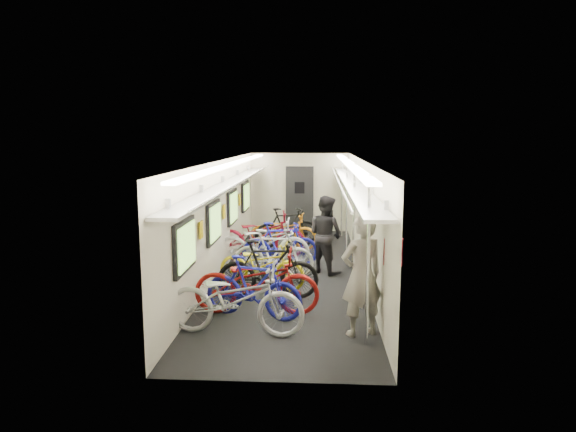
# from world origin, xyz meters

# --- Properties ---
(train_car_shell) EXTENTS (10.00, 10.00, 10.00)m
(train_car_shell) POSITION_xyz_m (-0.36, 0.71, 1.66)
(train_car_shell) COLOR black
(train_car_shell) RESTS_ON ground
(bicycle_0) EXTENTS (2.12, 0.92, 1.08)m
(bicycle_0) POSITION_xyz_m (-0.64, -3.54, 0.54)
(bicycle_0) COLOR #A5A4A9
(bicycle_0) RESTS_ON ground
(bicycle_1) EXTENTS (1.75, 0.96, 1.01)m
(bicycle_1) POSITION_xyz_m (-0.47, -2.82, 0.51)
(bicycle_1) COLOR navy
(bicycle_1) RESTS_ON ground
(bicycle_2) EXTENTS (2.05, 0.72, 1.08)m
(bicycle_2) POSITION_xyz_m (-0.43, -2.64, 0.54)
(bicycle_2) COLOR maroon
(bicycle_2) RESTS_ON ground
(bicycle_3) EXTENTS (1.85, 0.64, 1.09)m
(bicycle_3) POSITION_xyz_m (-0.32, -1.85, 0.55)
(bicycle_3) COLOR black
(bicycle_3) RESTS_ON ground
(bicycle_4) EXTENTS (1.86, 1.09, 0.92)m
(bicycle_4) POSITION_xyz_m (-0.51, -1.18, 0.46)
(bicycle_4) COLOR gold
(bicycle_4) RESTS_ON ground
(bicycle_5) EXTENTS (1.71, 0.60, 1.01)m
(bicycle_5) POSITION_xyz_m (-0.35, -0.40, 0.50)
(bicycle_5) COLOR #BABABC
(bicycle_5) RESTS_ON ground
(bicycle_6) EXTENTS (2.09, 0.75, 1.09)m
(bicycle_6) POSITION_xyz_m (-0.65, 0.41, 0.55)
(bicycle_6) COLOR silver
(bicycle_6) RESTS_ON ground
(bicycle_7) EXTENTS (1.78, 0.82, 1.03)m
(bicycle_7) POSITION_xyz_m (-0.27, 0.43, 0.52)
(bicycle_7) COLOR #1D1FAE
(bicycle_7) RESTS_ON ground
(bicycle_8) EXTENTS (2.25, 1.04, 1.14)m
(bicycle_8) POSITION_xyz_m (-0.80, 1.20, 0.57)
(bicycle_8) COLOR maroon
(bicycle_8) RESTS_ON ground
(bicycle_9) EXTENTS (1.80, 1.16, 1.05)m
(bicycle_9) POSITION_xyz_m (-0.26, 2.57, 0.53)
(bicycle_9) COLOR black
(bicycle_9) RESTS_ON ground
(bicycle_10) EXTENTS (1.86, 0.90, 0.93)m
(bicycle_10) POSITION_xyz_m (-0.33, 2.34, 0.47)
(bicycle_10) COLOR orange
(bicycle_10) RESTS_ON ground
(passenger_near) EXTENTS (0.78, 0.66, 1.80)m
(passenger_near) POSITION_xyz_m (1.20, -3.44, 0.90)
(passenger_near) COLOR gray
(passenger_near) RESTS_ON ground
(passenger_mid) EXTENTS (1.02, 1.01, 1.66)m
(passenger_mid) POSITION_xyz_m (0.73, 0.04, 0.83)
(passenger_mid) COLOR black
(passenger_mid) RESTS_ON ground
(backpack) EXTENTS (0.29, 0.21, 0.38)m
(backpack) POSITION_xyz_m (1.64, -3.53, 1.28)
(backpack) COLOR #B6121F
(backpack) RESTS_ON passenger_near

